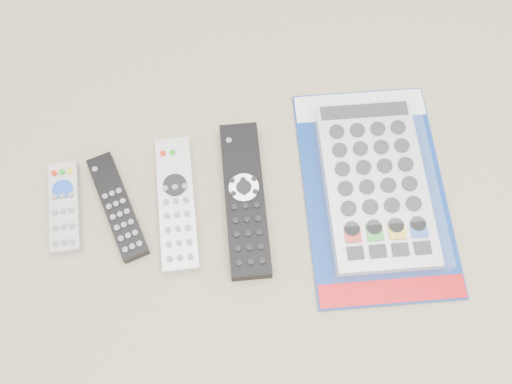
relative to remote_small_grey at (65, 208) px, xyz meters
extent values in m
plane|color=tan|center=(0.23, -0.05, -0.01)|extent=(5.00, 5.00, 0.00)
cube|color=#A9A9AB|center=(0.00, 0.00, 0.00)|extent=(0.06, 0.15, 0.02)
cylinder|color=blue|center=(0.00, 0.03, 0.01)|extent=(0.03, 0.03, 0.00)
cube|color=black|center=(0.08, -0.02, 0.00)|extent=(0.07, 0.18, 0.02)
cube|color=silver|center=(0.17, -0.03, 0.00)|extent=(0.08, 0.22, 0.02)
cylinder|color=black|center=(0.17, -0.01, 0.01)|extent=(0.04, 0.04, 0.00)
cube|color=black|center=(0.27, -0.05, 0.00)|extent=(0.10, 0.26, 0.02)
cylinder|color=silver|center=(0.27, -0.04, 0.01)|extent=(0.05, 0.05, 0.00)
cube|color=navy|center=(0.47, -0.08, -0.01)|extent=(0.27, 0.39, 0.01)
cube|color=white|center=(0.49, 0.06, 0.00)|extent=(0.22, 0.08, 0.00)
cube|color=red|center=(0.44, -0.24, 0.00)|extent=(0.22, 0.07, 0.00)
cube|color=silver|center=(0.47, -0.08, 0.01)|extent=(0.20, 0.30, 0.02)
cube|color=white|center=(0.47, -0.08, 0.02)|extent=(0.22, 0.32, 0.04)
camera|label=1|loc=(0.21, -0.38, 0.81)|focal=40.00mm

